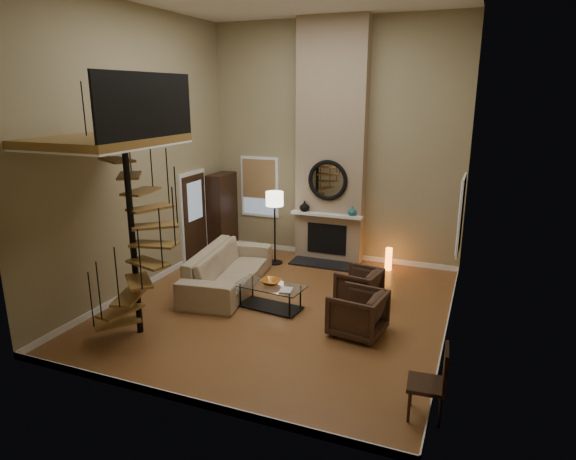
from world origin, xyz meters
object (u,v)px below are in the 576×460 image
at_px(hutch, 222,213).
at_px(accent_lamp, 389,259).
at_px(side_chair, 434,380).
at_px(coffee_table, 270,293).
at_px(armchair_far, 362,314).
at_px(armchair_near, 362,287).
at_px(sofa, 228,269).
at_px(floor_lamp, 275,205).

bearing_deg(hutch, accent_lamp, -0.12).
bearing_deg(side_chair, coffee_table, 144.75).
height_order(armchair_far, side_chair, side_chair).
height_order(armchair_far, coffee_table, armchair_far).
bearing_deg(armchair_near, accent_lamp, -173.39).
bearing_deg(coffee_table, side_chair, -35.25).
height_order(hutch, side_chair, hutch).
relative_size(hutch, side_chair, 2.05).
relative_size(hutch, sofa, 0.71).
height_order(hutch, armchair_far, hutch).
bearing_deg(armchair_far, floor_lamp, -127.19).
distance_m(sofa, floor_lamp, 2.02).
bearing_deg(hutch, coffee_table, -48.10).
bearing_deg(coffee_table, floor_lamp, 111.25).
relative_size(sofa, side_chair, 2.89).
bearing_deg(coffee_table, sofa, 152.76).
distance_m(sofa, side_chair, 5.26).
height_order(armchair_near, floor_lamp, floor_lamp).
distance_m(coffee_table, side_chair, 3.89).
distance_m(armchair_near, side_chair, 3.43).
bearing_deg(hutch, armchair_near, -27.06).
height_order(accent_lamp, side_chair, side_chair).
xyz_separation_m(armchair_near, armchair_far, (0.28, -1.17, 0.00)).
height_order(sofa, side_chair, side_chair).
xyz_separation_m(coffee_table, floor_lamp, (-0.92, 2.35, 1.13)).
bearing_deg(armchair_near, coffee_table, -54.28).
bearing_deg(accent_lamp, armchair_near, -92.65).
bearing_deg(sofa, side_chair, -131.67).
distance_m(accent_lamp, side_chair, 5.36).
bearing_deg(sofa, accent_lamp, -60.57).
relative_size(hutch, armchair_far, 2.34).
xyz_separation_m(hutch, coffee_table, (2.60, -2.90, -0.67)).
height_order(sofa, accent_lamp, sofa).
relative_size(armchair_far, floor_lamp, 0.50).
bearing_deg(floor_lamp, armchair_near, -32.58).
xyz_separation_m(armchair_near, coffee_table, (-1.56, -0.77, -0.07)).
height_order(coffee_table, floor_lamp, floor_lamp).
relative_size(accent_lamp, side_chair, 0.55).
relative_size(armchair_near, armchair_far, 0.89).
bearing_deg(side_chair, armchair_far, 125.91).
xyz_separation_m(hutch, floor_lamp, (1.68, -0.54, 0.46)).
bearing_deg(side_chair, accent_lamp, 106.50).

